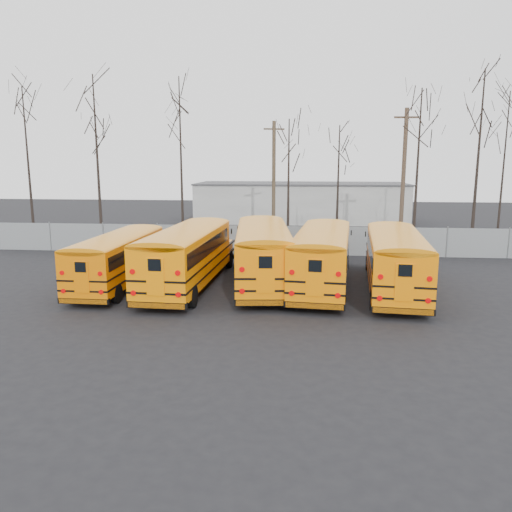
# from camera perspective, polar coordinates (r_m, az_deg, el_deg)

# --- Properties ---
(ground) EXTENTS (120.00, 120.00, 0.00)m
(ground) POSITION_cam_1_polar(r_m,az_deg,el_deg) (23.31, -0.48, -5.17)
(ground) COLOR black
(ground) RESTS_ON ground
(fence) EXTENTS (40.00, 0.04, 2.00)m
(fence) POSITION_cam_1_polar(r_m,az_deg,el_deg) (34.79, 1.56, 1.84)
(fence) COLOR gray
(fence) RESTS_ON ground
(distant_building) EXTENTS (22.00, 8.00, 4.00)m
(distant_building) POSITION_cam_1_polar(r_m,az_deg,el_deg) (54.47, 5.13, 6.10)
(distant_building) COLOR beige
(distant_building) RESTS_ON ground
(bus_a) EXTENTS (2.42, 10.03, 2.80)m
(bus_a) POSITION_cam_1_polar(r_m,az_deg,el_deg) (26.73, -15.33, 0.11)
(bus_a) COLOR black
(bus_a) RESTS_ON ground
(bus_b) EXTENTS (3.10, 11.47, 3.18)m
(bus_b) POSITION_cam_1_polar(r_m,az_deg,el_deg) (25.74, -7.78, 0.51)
(bus_b) COLOR black
(bus_b) RESTS_ON ground
(bus_c) EXTENTS (3.83, 11.76, 3.24)m
(bus_c) POSITION_cam_1_polar(r_m,az_deg,el_deg) (26.01, 0.78, 0.79)
(bus_c) COLOR black
(bus_c) RESTS_ON ground
(bus_d) EXTENTS (3.65, 11.35, 3.13)m
(bus_d) POSITION_cam_1_polar(r_m,az_deg,el_deg) (25.58, 7.62, 0.38)
(bus_d) COLOR black
(bus_d) RESTS_ON ground
(bus_e) EXTENTS (3.58, 11.17, 3.08)m
(bus_e) POSITION_cam_1_polar(r_m,az_deg,el_deg) (25.52, 15.63, -0.02)
(bus_e) COLOR black
(bus_e) RESTS_ON ground
(utility_pole_left) EXTENTS (1.67, 0.61, 9.59)m
(utility_pole_left) POSITION_cam_1_polar(r_m,az_deg,el_deg) (41.33, 2.04, 8.72)
(utility_pole_left) COLOR #4B3C2A
(utility_pole_left) RESTS_ON ground
(utility_pole_right) EXTENTS (1.84, 0.32, 10.31)m
(utility_pole_right) POSITION_cam_1_polar(r_m,az_deg,el_deg) (39.96, 16.49, 8.75)
(utility_pole_right) COLOR #4B392A
(utility_pole_right) RESTS_ON ground
(tree_0) EXTENTS (0.26, 0.26, 12.02)m
(tree_0) POSITION_cam_1_polar(r_m,az_deg,el_deg) (43.44, -24.57, 9.30)
(tree_0) COLOR black
(tree_0) RESTS_ON ground
(tree_1) EXTENTS (0.26, 0.26, 12.53)m
(tree_1) POSITION_cam_1_polar(r_m,az_deg,el_deg) (39.09, -17.65, 10.07)
(tree_1) COLOR black
(tree_1) RESTS_ON ground
(tree_2) EXTENTS (0.26, 0.26, 12.70)m
(tree_2) POSITION_cam_1_polar(r_m,az_deg,el_deg) (39.69, -8.55, 10.58)
(tree_2) COLOR black
(tree_2) RESTS_ON ground
(tree_3) EXTENTS (0.26, 0.26, 9.33)m
(tree_3) POSITION_cam_1_polar(r_m,az_deg,el_deg) (36.07, 3.73, 7.99)
(tree_3) COLOR black
(tree_3) RESTS_ON ground
(tree_4) EXTENTS (0.26, 0.26, 9.10)m
(tree_4) POSITION_cam_1_polar(r_m,az_deg,el_deg) (39.30, 9.35, 7.93)
(tree_4) COLOR black
(tree_4) RESTS_ON ground
(tree_5) EXTENTS (0.26, 0.26, 11.38)m
(tree_5) POSITION_cam_1_polar(r_m,az_deg,el_deg) (37.56, 17.94, 9.17)
(tree_5) COLOR black
(tree_5) RESTS_ON ground
(tree_6) EXTENTS (0.26, 0.26, 12.55)m
(tree_6) POSITION_cam_1_polar(r_m,az_deg,el_deg) (38.60, 24.00, 9.67)
(tree_6) COLOR black
(tree_6) RESTS_ON ground
(tree_7) EXTENTS (0.26, 0.26, 11.40)m
(tree_7) POSITION_cam_1_polar(r_m,az_deg,el_deg) (41.81, 26.40, 8.71)
(tree_7) COLOR black
(tree_7) RESTS_ON ground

